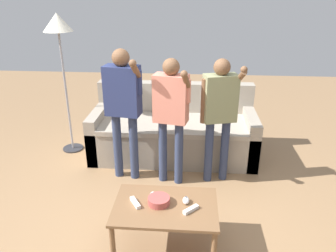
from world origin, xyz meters
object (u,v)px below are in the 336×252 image
at_px(game_remote_wand_near, 191,209).
at_px(game_remote_wand_far, 135,203).
at_px(snack_bowl, 159,201).
at_px(game_remote_nunchuk, 186,200).
at_px(player_left, 123,101).
at_px(coffee_table, 165,211).
at_px(game_remote_wand_spare, 159,197).
at_px(player_center, 171,108).
at_px(couch, 174,132).
at_px(player_right, 220,108).
at_px(floor_lamp, 59,32).

relative_size(game_remote_wand_near, game_remote_wand_far, 0.86).
height_order(snack_bowl, game_remote_wand_near, snack_bowl).
xyz_separation_m(game_remote_nunchuk, player_left, (-0.74, 1.11, 0.49)).
xyz_separation_m(coffee_table, game_remote_wand_near, (0.21, -0.06, 0.08)).
bearing_deg(game_remote_wand_far, game_remote_wand_spare, 27.17).
bearing_deg(game_remote_wand_far, game_remote_nunchuk, 6.96).
bearing_deg(player_center, couch, 90.81).
bearing_deg(game_remote_wand_far, player_right, 57.43).
relative_size(floor_lamp, player_right, 1.27).
bearing_deg(game_remote_wand_near, player_right, 76.93).
distance_m(player_left, game_remote_wand_near, 1.53).
xyz_separation_m(couch, player_center, (0.01, -0.72, 0.60)).
height_order(couch, game_remote_wand_far, couch).
height_order(game_remote_nunchuk, game_remote_wand_far, game_remote_nunchuk).
xyz_separation_m(couch, game_remote_wand_far, (-0.21, -1.81, 0.15)).
bearing_deg(player_center, game_remote_nunchuk, -79.17).
relative_size(couch, player_left, 1.39).
height_order(player_right, game_remote_wand_near, player_right).
distance_m(coffee_table, player_left, 1.41).
xyz_separation_m(couch, snack_bowl, (-0.02, -1.79, 0.17)).
xyz_separation_m(coffee_table, player_right, (0.50, 1.17, 0.52)).
distance_m(floor_lamp, player_left, 1.29).
bearing_deg(player_left, game_remote_wand_near, -57.42).
height_order(coffee_table, floor_lamp, floor_lamp).
xyz_separation_m(player_left, player_right, (1.06, 0.01, -0.06)).
bearing_deg(coffee_table, player_right, 67.02).
bearing_deg(game_remote_wand_near, floor_lamp, 131.91).
bearing_deg(game_remote_wand_spare, coffee_table, -54.98).
bearing_deg(player_right, couch, 130.09).
relative_size(game_remote_nunchuk, floor_lamp, 0.05).
bearing_deg(game_remote_nunchuk, game_remote_wand_spare, 169.24).
distance_m(game_remote_wand_far, game_remote_wand_spare, 0.21).
bearing_deg(game_remote_wand_spare, game_remote_nunchuk, -10.76).
xyz_separation_m(floor_lamp, game_remote_wand_far, (1.22, -1.82, -1.14)).
relative_size(player_right, game_remote_wand_spare, 9.42).
xyz_separation_m(snack_bowl, game_remote_wand_near, (0.27, -0.08, -0.01)).
bearing_deg(game_remote_wand_near, snack_bowl, 163.35).
xyz_separation_m(floor_lamp, game_remote_wand_near, (1.68, -1.87, -1.14)).
bearing_deg(game_remote_wand_far, coffee_table, 0.47).
bearing_deg(coffee_table, player_center, 91.61).
height_order(snack_bowl, game_remote_wand_far, snack_bowl).
bearing_deg(couch, game_remote_wand_near, -82.32).
bearing_deg(couch, snack_bowl, -90.51).
xyz_separation_m(game_remote_nunchuk, player_center, (-0.20, 1.04, 0.44)).
xyz_separation_m(game_remote_wand_near, game_remote_wand_spare, (-0.28, 0.15, -0.00)).
bearing_deg(couch, game_remote_wand_spare, -90.84).
distance_m(player_right, game_remote_wand_near, 1.34).
relative_size(player_center, game_remote_wand_spare, 9.50).
relative_size(game_remote_nunchuk, player_right, 0.06).
distance_m(couch, player_left, 1.06).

